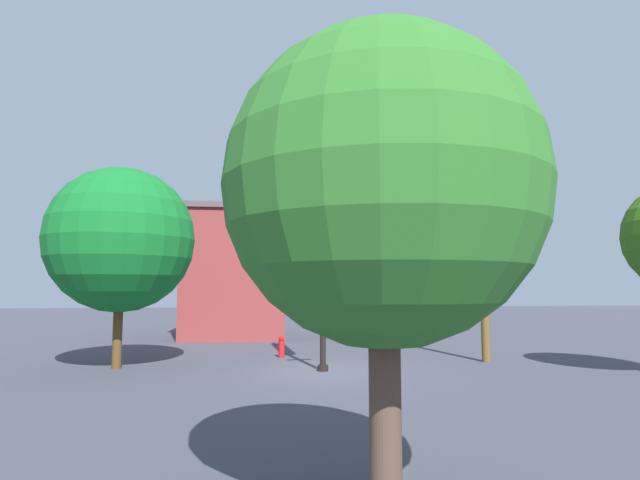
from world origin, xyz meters
TOP-DOWN VIEW (x-y plane):
  - ground_plane at (0.00, 0.00)m, footprint 120.00×120.00m
  - signal_pole_assembly at (1.82, 0.10)m, footprint 4.32×0.97m
  - utility_pole at (1.32, -6.29)m, footprint 1.70×0.81m
  - fire_hydrant at (3.53, 1.18)m, footprint 0.33×0.24m
  - tree_near at (1.41, 6.90)m, footprint 5.04×5.04m
  - tree_mid at (-11.14, 0.76)m, footprint 3.87×3.87m
  - brick_building at (12.66, 3.41)m, footprint 6.34×5.75m

SIDE VIEW (x-z plane):
  - ground_plane at x=0.00m, z-range 0.00..0.00m
  - fire_hydrant at x=3.53m, z-range 0.00..0.83m
  - brick_building at x=12.66m, z-range 0.02..7.21m
  - utility_pole at x=1.32m, z-range 0.10..7.42m
  - tree_mid at x=-11.14m, z-range 0.98..6.83m
  - signal_pole_assembly at x=1.82m, z-range 1.17..7.23m
  - tree_near at x=1.41m, z-range 0.94..7.86m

